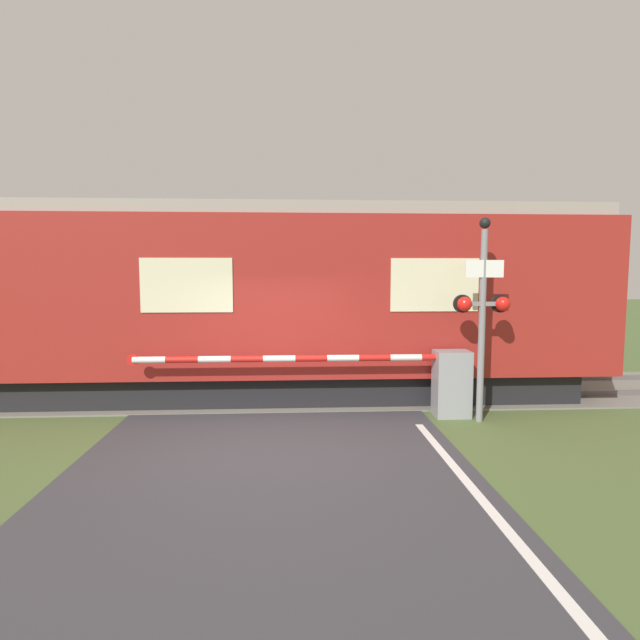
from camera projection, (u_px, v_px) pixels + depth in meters
ground_plane at (273, 450)px, 7.04m from camera, size 80.00×80.00×0.00m
track_bed at (280, 391)px, 10.43m from camera, size 36.00×3.20×0.13m
train at (203, 301)px, 10.17m from camera, size 15.75×3.18×3.77m
crossing_barrier at (424, 379)px, 8.62m from camera, size 5.83×0.44×1.15m
signal_post at (483, 307)px, 8.22m from camera, size 0.94×0.26×3.39m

